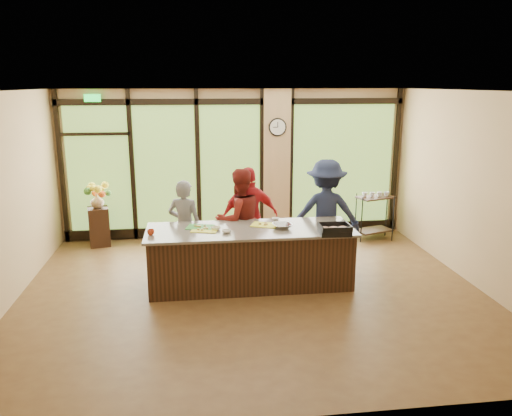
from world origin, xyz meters
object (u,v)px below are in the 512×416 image
object	(u,v)px
cook_left	(185,226)
roasting_pan	(335,232)
cook_right	(326,213)
island_base	(250,258)
flower_stand	(99,227)
bar_cart	(375,211)

from	to	relation	value
cook_left	roasting_pan	bearing A→B (deg)	171.88
cook_right	roasting_pan	xyz separation A→B (m)	(-0.19, -1.21, 0.03)
cook_left	cook_right	world-z (taller)	cook_right
island_base	flower_stand	distance (m)	3.57
cook_left	cook_right	xyz separation A→B (m)	(2.42, 0.04, 0.14)
cook_right	cook_left	bearing A→B (deg)	10.21
cook_left	roasting_pan	size ratio (longest dim) A/B	3.49
bar_cart	island_base	bearing A→B (deg)	-161.45
cook_left	cook_right	distance (m)	2.42
cook_right	roasting_pan	size ratio (longest dim) A/B	4.12
cook_right	flower_stand	xyz separation A→B (m)	(-4.11, 1.56, -0.55)
cook_left	island_base	bearing A→B (deg)	164.17
cook_right	bar_cart	distance (m)	1.91
roasting_pan	flower_stand	distance (m)	4.84
island_base	flower_stand	world-z (taller)	island_base
cook_left	roasting_pan	xyz separation A→B (m)	(2.23, -1.17, 0.17)
cook_left	cook_right	bearing A→B (deg)	-159.51
flower_stand	roasting_pan	bearing A→B (deg)	-48.05
island_base	cook_left	xyz separation A→B (m)	(-1.02, 0.72, 0.35)
cook_left	roasting_pan	world-z (taller)	cook_left
island_base	cook_left	world-z (taller)	cook_left
island_base	bar_cart	world-z (taller)	bar_cart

